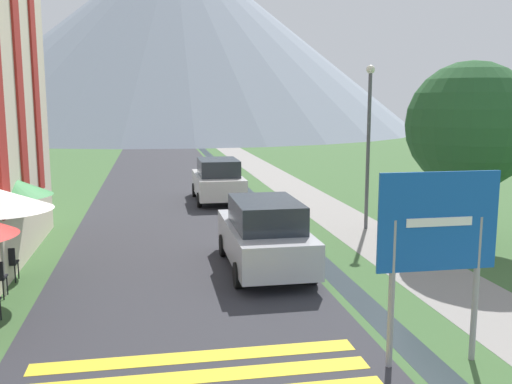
# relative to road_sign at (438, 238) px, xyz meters

# --- Properties ---
(ground_plane) EXTENTS (160.00, 160.00, 0.00)m
(ground_plane) POSITION_rel_road_sign_xyz_m (-1.27, 15.81, -2.11)
(ground_plane) COLOR #3D6033
(road) EXTENTS (6.40, 60.00, 0.01)m
(road) POSITION_rel_road_sign_xyz_m (-3.77, 25.81, -2.11)
(road) COLOR #2D2D33
(road) RESTS_ON ground_plane
(footpath) EXTENTS (2.20, 60.00, 0.01)m
(footpath) POSITION_rel_road_sign_xyz_m (2.33, 25.81, -2.11)
(footpath) COLOR gray
(footpath) RESTS_ON ground_plane
(drainage_channel) EXTENTS (0.60, 60.00, 0.00)m
(drainage_channel) POSITION_rel_road_sign_xyz_m (-0.07, 25.81, -2.11)
(drainage_channel) COLOR black
(drainage_channel) RESTS_ON ground_plane
(mountain_distant) EXTENTS (67.85, 67.85, 26.93)m
(mountain_distant) POSITION_rel_road_sign_xyz_m (-0.62, 76.63, 11.36)
(mountain_distant) COLOR gray
(mountain_distant) RESTS_ON ground_plane
(road_sign) EXTENTS (2.02, 0.11, 3.17)m
(road_sign) POSITION_rel_road_sign_xyz_m (0.00, 0.00, 0.00)
(road_sign) COLOR gray
(road_sign) RESTS_ON ground_plane
(parked_car_near) EXTENTS (1.95, 4.49, 1.82)m
(parked_car_near) POSITION_rel_road_sign_xyz_m (-1.67, 5.67, -1.20)
(parked_car_near) COLOR #B2B2B7
(parked_car_near) RESTS_ON ground_plane
(parked_car_far) EXTENTS (1.99, 4.29, 1.82)m
(parked_car_far) POSITION_rel_road_sign_xyz_m (-1.70, 15.77, -1.20)
(parked_car_far) COLOR silver
(parked_car_far) RESTS_ON ground_plane
(cafe_chair_far_right) EXTENTS (0.40, 0.40, 0.85)m
(cafe_chair_far_right) POSITION_rel_road_sign_xyz_m (-7.84, 5.71, -1.60)
(cafe_chair_far_right) COLOR black
(cafe_chair_far_right) RESTS_ON ground_plane
(cafe_umbrella_rear_green) EXTENTS (2.22, 2.22, 2.38)m
(cafe_umbrella_rear_green) POSITION_rel_road_sign_xyz_m (-8.05, 6.98, 0.02)
(cafe_umbrella_rear_green) COLOR #B7B2A8
(cafe_umbrella_rear_green) RESTS_ON ground_plane
(streetlamp) EXTENTS (0.28, 0.28, 5.39)m
(streetlamp) POSITION_rel_road_sign_xyz_m (2.60, 9.66, 1.07)
(streetlamp) COLOR #515156
(streetlamp) RESTS_ON ground_plane
(tree_by_path) EXTENTS (3.65, 3.65, 5.38)m
(tree_by_path) POSITION_rel_road_sign_xyz_m (4.54, 6.85, 1.44)
(tree_by_path) COLOR brown
(tree_by_path) RESTS_ON ground_plane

